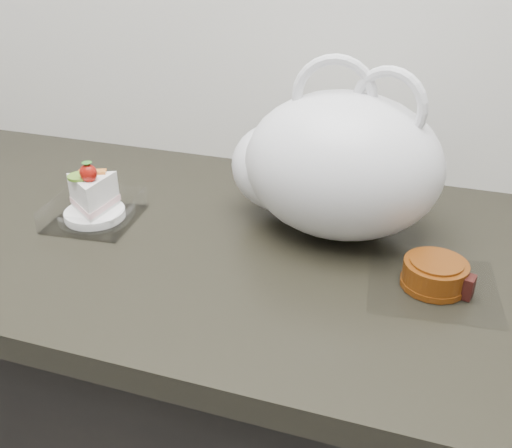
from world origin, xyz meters
TOP-DOWN VIEW (x-y plane):
  - counter at (0.00, 1.69)m, footprint 2.04×0.64m
  - cake_tray at (-0.23, 1.67)m, footprint 0.15×0.15m
  - mooncake_wrap at (0.32, 1.65)m, footprint 0.19×0.18m
  - plastic_bag at (0.15, 1.77)m, footprint 0.35×0.26m

SIDE VIEW (x-z plane):
  - counter at x=0.00m, z-range 0.00..0.90m
  - mooncake_wrap at x=0.32m, z-range 0.90..0.94m
  - cake_tray at x=-0.23m, z-range 0.88..0.98m
  - plastic_bag at x=0.15m, z-range 0.87..1.15m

